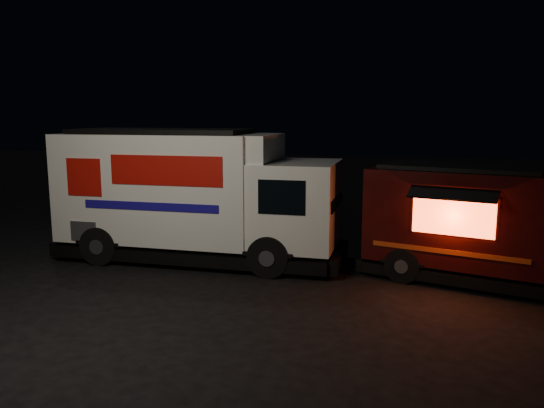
{
  "coord_description": "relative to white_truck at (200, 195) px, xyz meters",
  "views": [
    {
      "loc": [
        4.77,
        -10.59,
        3.81
      ],
      "look_at": [
        1.79,
        2.0,
        1.64
      ],
      "focal_mm": 35.0,
      "sensor_mm": 36.0,
      "label": 1
    }
  ],
  "objects": [
    {
      "name": "red_truck",
      "position": [
        7.2,
        -0.46,
        -0.39
      ],
      "size": [
        6.14,
        3.69,
        2.68
      ],
      "primitive_type": null,
      "rotation": [
        0.0,
        0.0,
        -0.29
      ],
      "color": "#320B09",
      "rests_on": "ground"
    },
    {
      "name": "ground",
      "position": [
        0.27,
        -2.42,
        -1.73
      ],
      "size": [
        80.0,
        80.0,
        0.0
      ],
      "primitive_type": "plane",
      "color": "black",
      "rests_on": "ground"
    },
    {
      "name": "white_truck",
      "position": [
        0.0,
        0.0,
        0.0
      ],
      "size": [
        7.66,
        2.7,
        3.46
      ],
      "primitive_type": null,
      "rotation": [
        0.0,
        0.0,
        -0.01
      ],
      "color": "white",
      "rests_on": "ground"
    }
  ]
}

